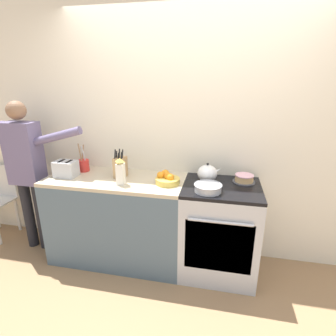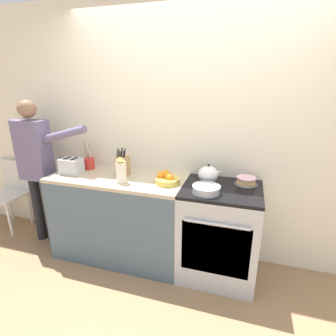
{
  "view_description": "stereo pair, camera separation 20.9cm",
  "coord_description": "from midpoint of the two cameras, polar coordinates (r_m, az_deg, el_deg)",
  "views": [
    {
      "loc": [
        0.31,
        -1.97,
        1.83
      ],
      "look_at": [
        -0.16,
        0.27,
        1.06
      ],
      "focal_mm": 28.0,
      "sensor_mm": 36.0,
      "label": 1
    },
    {
      "loc": [
        0.51,
        -1.92,
        1.83
      ],
      "look_at": [
        -0.16,
        0.27,
        1.06
      ],
      "focal_mm": 28.0,
      "sensor_mm": 36.0,
      "label": 2
    }
  ],
  "objects": [
    {
      "name": "person_baker",
      "position": [
        3.18,
        -30.08,
        0.5
      ],
      "size": [
        0.93,
        0.2,
        1.65
      ],
      "rotation": [
        0.0,
        0.0,
        -0.03
      ],
      "color": "black",
      "rests_on": "ground_plane"
    },
    {
      "name": "milk_carton",
      "position": [
        2.45,
        -12.71,
        -0.9
      ],
      "size": [
        0.07,
        0.07,
        0.25
      ],
      "color": "white",
      "rests_on": "counter_cabinet"
    },
    {
      "name": "mixing_bowl",
      "position": [
        2.28,
        6.11,
        -4.36
      ],
      "size": [
        0.24,
        0.24,
        0.07
      ],
      "color": "#B7BABF",
      "rests_on": "stove_range"
    },
    {
      "name": "toaster",
      "position": [
        2.84,
        -23.32,
        -0.2
      ],
      "size": [
        0.23,
        0.16,
        0.16
      ],
      "color": "#B7BABF",
      "rests_on": "counter_cabinet"
    },
    {
      "name": "ground_plane",
      "position": [
        2.7,
        -0.18,
        -24.16
      ],
      "size": [
        16.0,
        16.0,
        0.0
      ],
      "primitive_type": "plane",
      "color": "#93704C"
    },
    {
      "name": "fruit_bowl",
      "position": [
        2.45,
        -2.66,
        -2.43
      ],
      "size": [
        0.23,
        0.23,
        0.11
      ],
      "color": "gold",
      "rests_on": "counter_cabinet"
    },
    {
      "name": "knife_block",
      "position": [
        2.66,
        -12.56,
        0.23
      ],
      "size": [
        0.11,
        0.14,
        0.29
      ],
      "color": "tan",
      "rests_on": "counter_cabinet"
    },
    {
      "name": "counter_cabinet",
      "position": [
        2.86,
        -12.94,
        -10.74
      ],
      "size": [
        1.37,
        0.61,
        0.91
      ],
      "color": "#4C6070",
      "rests_on": "ground_plane"
    },
    {
      "name": "tea_kettle",
      "position": [
        2.5,
        6.24,
        -1.2
      ],
      "size": [
        0.23,
        0.19,
        0.18
      ],
      "color": "white",
      "rests_on": "stove_range"
    },
    {
      "name": "utensil_crock",
      "position": [
        2.95,
        -19.89,
        0.6
      ],
      "size": [
        0.12,
        0.12,
        0.3
      ],
      "color": "red",
      "rests_on": "counter_cabinet"
    },
    {
      "name": "layer_cake",
      "position": [
        2.55,
        14.02,
        -2.31
      ],
      "size": [
        0.21,
        0.21,
        0.07
      ],
      "color": "#4C4C51",
      "rests_on": "stove_range"
    },
    {
      "name": "wall_back",
      "position": [
        2.66,
        2.62,
        6.97
      ],
      "size": [
        8.0,
        0.04,
        2.6
      ],
      "color": "silver",
      "rests_on": "ground_plane"
    },
    {
      "name": "stove_range",
      "position": [
        2.63,
        8.76,
        -13.19
      ],
      "size": [
        0.71,
        0.64,
        0.91
      ],
      "color": "#B7BABF",
      "rests_on": "ground_plane"
    }
  ]
}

